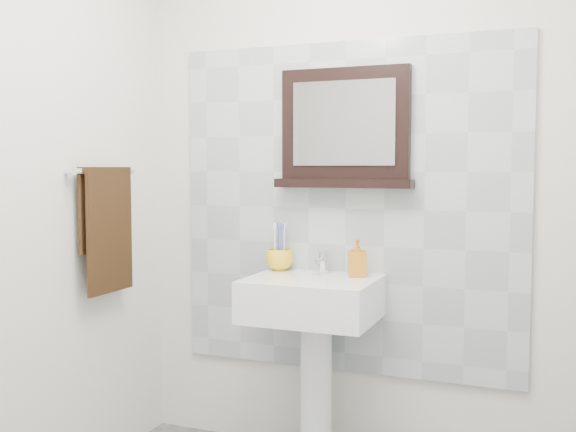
% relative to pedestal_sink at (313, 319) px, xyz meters
% --- Properties ---
extents(back_wall, '(2.00, 0.01, 2.50)m').
position_rel_pedestal_sink_xyz_m(back_wall, '(0.08, 0.23, 0.57)').
color(back_wall, silver).
rests_on(back_wall, ground).
extents(splashback, '(1.60, 0.02, 1.50)m').
position_rel_pedestal_sink_xyz_m(splashback, '(0.08, 0.21, 0.47)').
color(splashback, '#A7B0B5').
rests_on(splashback, back_wall).
extents(pedestal_sink, '(0.55, 0.44, 0.96)m').
position_rel_pedestal_sink_xyz_m(pedestal_sink, '(0.00, 0.00, 0.00)').
color(pedestal_sink, white).
rests_on(pedestal_sink, ground).
extents(toothbrush_cup, '(0.16, 0.16, 0.10)m').
position_rel_pedestal_sink_xyz_m(toothbrush_cup, '(-0.21, 0.14, 0.23)').
color(toothbrush_cup, yellow).
rests_on(toothbrush_cup, pedestal_sink).
extents(toothbrushes, '(0.05, 0.04, 0.21)m').
position_rel_pedestal_sink_xyz_m(toothbrushes, '(-0.21, 0.14, 0.31)').
color(toothbrushes, white).
rests_on(toothbrushes, toothbrush_cup).
extents(soap_dispenser, '(0.10, 0.10, 0.17)m').
position_rel_pedestal_sink_xyz_m(soap_dispenser, '(0.17, 0.10, 0.27)').
color(soap_dispenser, '#BE5316').
rests_on(soap_dispenser, pedestal_sink).
extents(framed_mirror, '(0.63, 0.11, 0.53)m').
position_rel_pedestal_sink_xyz_m(framed_mirror, '(0.08, 0.19, 0.82)').
color(framed_mirror, black).
rests_on(framed_mirror, back_wall).
extents(towel_bar, '(0.07, 0.40, 0.03)m').
position_rel_pedestal_sink_xyz_m(towel_bar, '(-0.86, -0.29, 0.64)').
color(towel_bar, silver).
rests_on(towel_bar, left_wall).
extents(hand_towel, '(0.06, 0.30, 0.55)m').
position_rel_pedestal_sink_xyz_m(hand_towel, '(-0.86, -0.29, 0.43)').
color(hand_towel, black).
rests_on(hand_towel, towel_bar).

